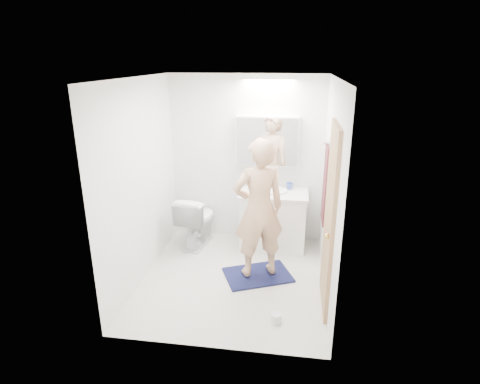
% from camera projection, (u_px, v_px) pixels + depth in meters
% --- Properties ---
extents(floor, '(2.50, 2.50, 0.00)m').
position_uv_depth(floor, '(233.00, 278.00, 4.86)').
color(floor, silver).
rests_on(floor, ground).
extents(ceiling, '(2.50, 2.50, 0.00)m').
position_uv_depth(ceiling, '(232.00, 78.00, 4.08)').
color(ceiling, white).
rests_on(ceiling, floor).
extents(wall_back, '(2.50, 0.00, 2.50)m').
position_uv_depth(wall_back, '(246.00, 160.00, 5.64)').
color(wall_back, white).
rests_on(wall_back, floor).
extents(wall_front, '(2.50, 0.00, 2.50)m').
position_uv_depth(wall_front, '(209.00, 232.00, 3.30)').
color(wall_front, white).
rests_on(wall_front, floor).
extents(wall_left, '(0.00, 2.50, 2.50)m').
position_uv_depth(wall_left, '(141.00, 182.00, 4.62)').
color(wall_left, white).
rests_on(wall_left, floor).
extents(wall_right, '(0.00, 2.50, 2.50)m').
position_uv_depth(wall_right, '(330.00, 191.00, 4.32)').
color(wall_right, white).
rests_on(wall_right, floor).
extents(vanity_cabinet, '(0.90, 0.55, 0.78)m').
position_uv_depth(vanity_cabinet, '(273.00, 221.00, 5.58)').
color(vanity_cabinet, white).
rests_on(vanity_cabinet, floor).
extents(countertop, '(0.95, 0.58, 0.04)m').
position_uv_depth(countertop, '(274.00, 194.00, 5.45)').
color(countertop, white).
rests_on(countertop, vanity_cabinet).
extents(sink_basin, '(0.36, 0.36, 0.03)m').
position_uv_depth(sink_basin, '(274.00, 191.00, 5.46)').
color(sink_basin, white).
rests_on(sink_basin, countertop).
extents(faucet, '(0.02, 0.02, 0.16)m').
position_uv_depth(faucet, '(275.00, 182.00, 5.62)').
color(faucet, silver).
rests_on(faucet, countertop).
extents(medicine_cabinet, '(0.88, 0.14, 0.70)m').
position_uv_depth(medicine_cabinet, '(267.00, 141.00, 5.43)').
color(medicine_cabinet, white).
rests_on(medicine_cabinet, wall_back).
extents(mirror_panel, '(0.84, 0.01, 0.66)m').
position_uv_depth(mirror_panel, '(267.00, 142.00, 5.36)').
color(mirror_panel, silver).
rests_on(mirror_panel, medicine_cabinet).
extents(toilet, '(0.54, 0.81, 0.76)m').
position_uv_depth(toilet, '(197.00, 220.00, 5.62)').
color(toilet, white).
rests_on(toilet, floor).
extents(bath_rug, '(0.95, 0.82, 0.02)m').
position_uv_depth(bath_rug, '(258.00, 275.00, 4.91)').
color(bath_rug, '#161646').
rests_on(bath_rug, floor).
extents(person, '(0.73, 0.62, 1.71)m').
position_uv_depth(person, '(259.00, 209.00, 4.62)').
color(person, tan).
rests_on(person, bath_rug).
extents(door, '(0.04, 0.80, 2.00)m').
position_uv_depth(door, '(330.00, 220.00, 4.06)').
color(door, tan).
rests_on(door, wall_right).
extents(door_knob, '(0.06, 0.06, 0.06)m').
position_uv_depth(door_knob, '(327.00, 236.00, 3.80)').
color(door_knob, gold).
rests_on(door_knob, door).
extents(towel, '(0.02, 0.42, 1.00)m').
position_uv_depth(towel, '(325.00, 184.00, 4.87)').
color(towel, '#161033').
rests_on(towel, wall_right).
extents(towel_hook, '(0.07, 0.02, 0.02)m').
position_uv_depth(towel_hook, '(327.00, 143.00, 4.70)').
color(towel_hook, silver).
rests_on(towel_hook, wall_right).
extents(soap_bottle_a, '(0.09, 0.09, 0.24)m').
position_uv_depth(soap_bottle_a, '(255.00, 180.00, 5.58)').
color(soap_bottle_a, '#C1BC7C').
rests_on(soap_bottle_a, countertop).
extents(soap_bottle_b, '(0.10, 0.10, 0.16)m').
position_uv_depth(soap_bottle_b, '(259.00, 182.00, 5.61)').
color(soap_bottle_b, '#5492B5').
rests_on(soap_bottle_b, countertop).
extents(toothbrush_cup, '(0.11, 0.11, 0.10)m').
position_uv_depth(toothbrush_cup, '(289.00, 186.00, 5.55)').
color(toothbrush_cup, '#3F56BD').
rests_on(toothbrush_cup, countertop).
extents(toilet_paper_roll, '(0.11, 0.11, 0.10)m').
position_uv_depth(toilet_paper_roll, '(276.00, 318.00, 4.03)').
color(toilet_paper_roll, silver).
rests_on(toilet_paper_roll, floor).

